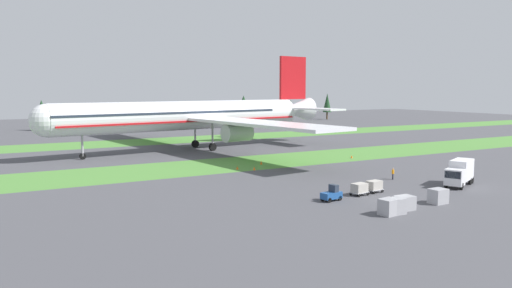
% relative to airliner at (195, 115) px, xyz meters
% --- Properties ---
extents(ground_plane, '(400.00, 400.00, 0.00)m').
position_rel_airliner_xyz_m(ground_plane, '(1.38, -58.89, -7.71)').
color(ground_plane, '#47474C').
extents(grass_strip_near, '(320.00, 16.26, 0.01)m').
position_rel_airliner_xyz_m(grass_strip_near, '(1.38, -22.57, -7.70)').
color(grass_strip_near, '#4C8438').
rests_on(grass_strip_near, ground).
extents(grass_strip_far, '(320.00, 16.26, 0.01)m').
position_rel_airliner_xyz_m(grass_strip_far, '(1.38, 21.94, -7.70)').
color(grass_strip_far, '#4C8438').
rests_on(grass_strip_far, ground).
extents(airliner, '(68.09, 83.85, 21.52)m').
position_rel_airliner_xyz_m(airliner, '(0.00, 0.00, 0.00)').
color(airliner, silver).
rests_on(airliner, ground).
extents(baggage_tug, '(2.76, 1.65, 1.97)m').
position_rel_airliner_xyz_m(baggage_tug, '(-4.92, -54.71, -6.89)').
color(baggage_tug, '#1E4C8E').
rests_on(baggage_tug, ground).
extents(cargo_dolly_lead, '(2.39, 1.80, 1.55)m').
position_rel_airliner_xyz_m(cargo_dolly_lead, '(0.05, -54.00, -6.79)').
color(cargo_dolly_lead, '#A3A3A8').
rests_on(cargo_dolly_lead, ground).
extents(cargo_dolly_second, '(2.39, 1.80, 1.55)m').
position_rel_airliner_xyz_m(cargo_dolly_second, '(2.93, -53.59, -6.79)').
color(cargo_dolly_second, '#A3A3A8').
rests_on(cargo_dolly_second, ground).
extents(catering_truck, '(7.29, 4.92, 3.58)m').
position_rel_airliner_xyz_m(catering_truck, '(16.42, -56.06, -5.76)').
color(catering_truck, silver).
rests_on(catering_truck, ground).
extents(ground_crew_marshaller, '(0.44, 0.42, 1.74)m').
position_rel_airliner_xyz_m(ground_crew_marshaller, '(11.89, -47.92, -6.76)').
color(ground_crew_marshaller, black).
rests_on(ground_crew_marshaller, ground).
extents(uld_container_0, '(2.20, 1.86, 1.77)m').
position_rel_airliner_xyz_m(uld_container_0, '(-3.80, -63.12, -6.82)').
color(uld_container_0, '#A3A3A8').
rests_on(uld_container_0, ground).
extents(uld_container_1, '(2.06, 1.67, 1.73)m').
position_rel_airliner_xyz_m(uld_container_1, '(-2.89, -63.08, -6.84)').
color(uld_container_1, '#A3A3A8').
rests_on(uld_container_1, ground).
extents(uld_container_2, '(2.07, 1.69, 1.60)m').
position_rel_airliner_xyz_m(uld_container_2, '(-0.64, -62.34, -6.91)').
color(uld_container_2, '#A3A3A8').
rests_on(uld_container_2, ground).
extents(uld_container_3, '(2.05, 1.66, 1.76)m').
position_rel_airliner_xyz_m(uld_container_3, '(5.14, -62.00, -6.83)').
color(uld_container_3, '#A3A3A8').
rests_on(uld_container_3, ground).
extents(taxiway_marker_0, '(0.44, 0.44, 0.59)m').
position_rel_airliner_xyz_m(taxiway_marker_0, '(21.53, -27.21, -7.41)').
color(taxiway_marker_0, orange).
rests_on(taxiway_marker_0, ground).
extents(taxiway_marker_1, '(0.44, 0.44, 0.63)m').
position_rel_airliner_xyz_m(taxiway_marker_1, '(-2.10, -30.45, -7.39)').
color(taxiway_marker_1, orange).
rests_on(taxiway_marker_1, ground).
extents(taxiway_marker_2, '(0.44, 0.44, 0.52)m').
position_rel_airliner_xyz_m(taxiway_marker_2, '(-4.14, -28.24, -7.45)').
color(taxiway_marker_2, orange).
rests_on(taxiway_marker_2, ground).
extents(taxiway_marker_3, '(0.44, 0.44, 0.69)m').
position_rel_airliner_xyz_m(taxiway_marker_3, '(2.07, -25.54, -7.37)').
color(taxiway_marker_3, orange).
rests_on(taxiway_marker_3, ground).
extents(distant_tree_line, '(189.34, 9.43, 11.46)m').
position_rel_airliner_xyz_m(distant_tree_line, '(1.86, 69.88, -1.44)').
color(distant_tree_line, '#4C3823').
rests_on(distant_tree_line, ground).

